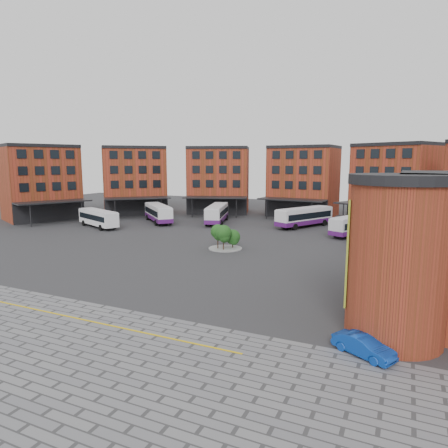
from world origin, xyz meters
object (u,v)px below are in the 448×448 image
at_px(bus_a, 98,217).
at_px(bus_b, 158,213).
at_px(bus_d, 304,217).
at_px(bus_f, 397,235).
at_px(bus_c, 217,213).
at_px(tree_island, 225,236).
at_px(blue_car, 363,346).
at_px(bus_e, 356,225).

height_order(bus_a, bus_b, bus_b).
bearing_deg(bus_d, bus_f, -11.36).
bearing_deg(bus_c, bus_a, -158.31).
bearing_deg(tree_island, bus_d, 77.22).
xyz_separation_m(bus_a, bus_d, (32.52, 15.43, 0.04)).
xyz_separation_m(bus_d, blue_car, (14.32, -45.11, -1.22)).
xyz_separation_m(tree_island, blue_car, (19.39, -22.80, -1.20)).
bearing_deg(bus_f, tree_island, -99.59).
bearing_deg(bus_b, bus_d, -33.96).
distance_m(bus_a, bus_e, 43.04).
distance_m(bus_b, bus_d, 27.07).
bearing_deg(bus_d, bus_a, -127.18).
bearing_deg(blue_car, bus_e, 35.39).
bearing_deg(bus_d, blue_car, -44.95).
relative_size(tree_island, blue_car, 1.17).
relative_size(tree_island, bus_d, 0.37).
bearing_deg(bus_d, bus_e, 0.54).
xyz_separation_m(bus_b, bus_d, (26.37, 6.09, 0.04)).
xyz_separation_m(bus_c, blue_car, (30.25, -42.89, -1.19)).
distance_m(tree_island, bus_f, 22.66).
bearing_deg(bus_f, bus_b, -134.35).
relative_size(bus_d, bus_e, 1.09).
distance_m(bus_c, bus_e, 25.20).
height_order(tree_island, bus_c, bus_c).
xyz_separation_m(bus_d, bus_f, (15.25, -12.25, -0.08)).
height_order(bus_c, bus_e, bus_c).
bearing_deg(bus_e, bus_a, -140.74).
xyz_separation_m(bus_b, bus_e, (35.52, 1.45, -0.13)).
xyz_separation_m(bus_c, bus_e, (25.08, -2.43, -0.13)).
xyz_separation_m(bus_a, blue_car, (46.84, -29.67, -1.18)).
bearing_deg(bus_b, bus_c, -26.60).
xyz_separation_m(bus_e, blue_car, (5.17, -40.46, -1.06)).
xyz_separation_m(tree_island, bus_d, (5.06, 22.30, 0.02)).
bearing_deg(tree_island, bus_e, 51.18).
relative_size(bus_b, bus_c, 0.86).
height_order(tree_island, bus_b, tree_island).
bearing_deg(bus_e, bus_b, -152.92).
relative_size(bus_c, bus_f, 1.11).
distance_m(bus_f, blue_car, 32.88).
height_order(bus_f, blue_car, bus_f).
xyz_separation_m(bus_c, bus_d, (15.93, 2.21, 0.03)).
relative_size(tree_island, bus_a, 0.41).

